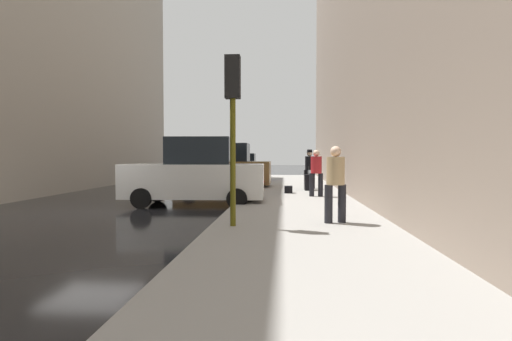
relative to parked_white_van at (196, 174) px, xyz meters
The scene contains 12 objects.
ground_plane 3.41m from the parked_white_van, 144.49° to the right, with size 120.00×120.00×0.00m, color black.
sidewalk 3.97m from the parked_white_van, 29.38° to the right, with size 4.00×40.00×0.15m, color gray.
parked_white_van is the anchor object (origin of this frame).
parked_bronze_suv 6.31m from the parked_white_van, 90.00° to the left, with size 4.61×2.08×2.25m.
parked_blue_sedan 11.80m from the parked_white_van, 90.00° to the left, with size 4.22×2.10×1.79m.
fire_hydrant 5.54m from the parked_white_van, 70.90° to the left, with size 0.42×0.22×0.70m.
traffic_light 5.29m from the parked_white_van, 68.25° to the right, with size 0.32×0.32×3.60m.
pedestrian_with_fedora 6.56m from the parked_white_van, 51.61° to the left, with size 0.52×0.45×1.78m.
pedestrian_in_tan_coat 5.79m from the parked_white_van, 45.19° to the right, with size 0.53×0.50×1.71m.
pedestrian_in_red_jacket 4.45m from the parked_white_van, 22.54° to the left, with size 0.50×0.41×1.71m.
rolling_suitcase 5.93m from the parked_white_van, 47.40° to the left, with size 0.37×0.57×1.04m.
duffel_bag 4.37m from the parked_white_van, 43.88° to the left, with size 0.32×0.44×0.28m.
Camera 1 is at (5.60, -11.16, 1.64)m, focal length 28.00 mm.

